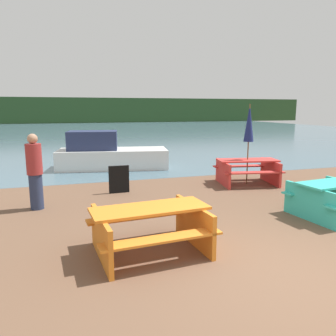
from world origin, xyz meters
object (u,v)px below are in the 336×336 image
(picnic_table_orange, at_px, (150,225))
(picnic_table_teal, at_px, (332,196))
(boat, at_px, (108,155))
(signboard, at_px, (119,179))
(picnic_table_red, at_px, (247,169))
(person, at_px, (35,172))
(umbrella_navy, at_px, (249,124))

(picnic_table_orange, bearing_deg, picnic_table_teal, 7.72)
(boat, xyz_separation_m, signboard, (-0.19, -3.88, -0.16))
(picnic_table_red, distance_m, boat, 5.43)
(picnic_table_teal, xyz_separation_m, person, (-6.04, 2.44, 0.42))
(picnic_table_orange, xyz_separation_m, person, (-1.94, 3.00, 0.41))
(boat, xyz_separation_m, person, (-2.22, -4.80, 0.34))
(umbrella_navy, distance_m, person, 6.08)
(picnic_table_orange, relative_size, umbrella_navy, 0.81)
(picnic_table_red, bearing_deg, signboard, 178.91)
(picnic_table_teal, bearing_deg, person, 157.99)
(picnic_table_teal, bearing_deg, umbrella_navy, 91.73)
(person, bearing_deg, signboard, 24.33)
(picnic_table_teal, distance_m, picnic_table_red, 3.29)
(picnic_table_red, bearing_deg, umbrella_navy, -104.04)
(picnic_table_red, xyz_separation_m, signboard, (-3.91, 0.07, -0.09))
(signboard, bearing_deg, picnic_table_orange, -91.43)
(picnic_table_orange, bearing_deg, picnic_table_red, 43.81)
(picnic_table_teal, height_order, umbrella_navy, umbrella_navy)
(picnic_table_orange, bearing_deg, signboard, 88.57)
(umbrella_navy, xyz_separation_m, signboard, (-3.91, 0.07, -1.46))
(picnic_table_orange, relative_size, signboard, 2.60)
(picnic_table_orange, relative_size, boat, 0.45)
(picnic_table_red, relative_size, boat, 0.46)
(picnic_table_teal, relative_size, signboard, 2.21)
(umbrella_navy, height_order, boat, umbrella_navy)
(umbrella_navy, distance_m, signboard, 4.17)
(picnic_table_orange, height_order, picnic_table_teal, picnic_table_teal)
(picnic_table_red, distance_m, signboard, 3.91)
(umbrella_navy, xyz_separation_m, boat, (-3.72, 3.95, -1.31))
(signboard, bearing_deg, umbrella_navy, -1.09)
(umbrella_navy, bearing_deg, signboard, 178.91)
(picnic_table_orange, distance_m, umbrella_navy, 5.72)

